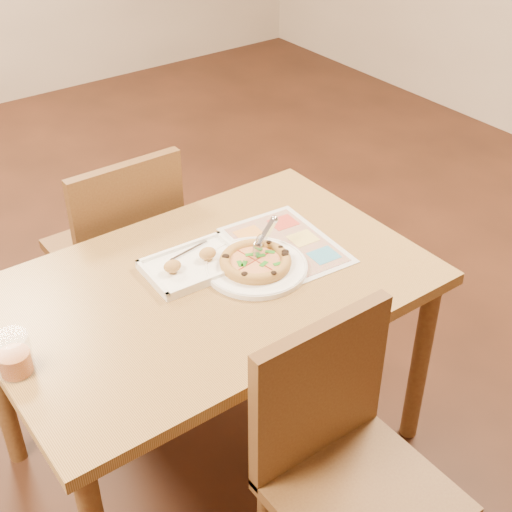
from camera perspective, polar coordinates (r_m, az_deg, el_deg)
room at (r=1.83m, az=-4.52°, el=13.94°), size 7.00×7.00×7.00m
dining_table at (r=2.19m, az=-3.68°, el=-3.86°), size 1.30×0.85×0.72m
chair_near at (r=1.89m, az=6.78°, el=-14.66°), size 0.42×0.42×0.47m
chair_far at (r=2.66m, az=-10.74°, el=1.54°), size 0.42×0.42×0.47m
plate at (r=2.18m, az=0.00°, el=-0.90°), size 0.37×0.37×0.02m
pizza at (r=2.17m, az=-0.04°, el=-0.44°), size 0.22×0.22×0.03m
pizza_cutter at (r=2.19m, az=0.66°, el=1.57°), size 0.13×0.07×0.08m
appetizer_tray at (r=2.19m, az=-4.98°, el=-0.75°), size 0.31×0.22×0.06m
glass_tumbler at (r=1.90m, az=-18.80°, el=-7.66°), size 0.09×0.09×0.11m
menu at (r=2.29m, az=2.40°, el=0.90°), size 0.32×0.42×0.00m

